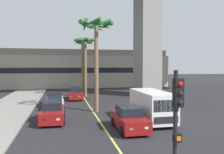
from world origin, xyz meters
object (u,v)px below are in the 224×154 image
at_px(car_queue_third, 129,119).
at_px(traffic_light_median_near, 177,126).
at_px(palm_tree_near_median, 96,36).
at_px(palm_tree_mid_median, 85,48).
at_px(car_queue_front, 55,101).
at_px(car_queue_second, 53,112).
at_px(palm_tree_far_median, 83,49).
at_px(car_queue_fourth, 75,94).
at_px(delivery_van, 152,105).

xyz_separation_m(car_queue_third, traffic_light_median_near, (-1.41, -9.32, 1.99)).
xyz_separation_m(palm_tree_near_median, palm_tree_mid_median, (-0.02, 10.55, -0.37)).
bearing_deg(palm_tree_near_median, car_queue_front, 144.43).
relative_size(car_queue_second, palm_tree_far_median, 0.46).
xyz_separation_m(car_queue_front, car_queue_second, (0.03, -5.99, 0.00)).
bearing_deg(palm_tree_far_median, car_queue_fourth, -100.66).
distance_m(car_queue_front, car_queue_third, 10.71).
bearing_deg(delivery_van, car_queue_fourth, 110.85).
height_order(car_queue_fourth, palm_tree_mid_median, palm_tree_mid_median).
distance_m(car_queue_front, palm_tree_mid_median, 10.52).
xyz_separation_m(car_queue_second, car_queue_third, (5.14, -3.39, 0.00)).
bearing_deg(delivery_van, car_queue_third, -142.74).
xyz_separation_m(car_queue_third, palm_tree_far_median, (-1.01, 24.42, 6.33)).
bearing_deg(car_queue_fourth, car_queue_front, -112.79).
relative_size(car_queue_third, car_queue_fourth, 0.99).
xyz_separation_m(car_queue_second, traffic_light_median_near, (3.73, -12.71, 1.99)).
bearing_deg(car_queue_front, delivery_van, -45.57).
distance_m(delivery_van, palm_tree_far_median, 23.62).
bearing_deg(traffic_light_median_near, delivery_van, 71.46).
relative_size(car_queue_fourth, delivery_van, 0.79).
bearing_deg(car_queue_third, delivery_van, 37.26).
bearing_deg(delivery_van, palm_tree_far_median, 98.33).
xyz_separation_m(car_queue_front, palm_tree_mid_median, (3.88, 7.75, 5.96)).
xyz_separation_m(car_queue_second, palm_tree_far_median, (4.13, 21.03, 6.33)).
distance_m(car_queue_third, car_queue_fourth, 15.34).
distance_m(car_queue_fourth, palm_tree_mid_median, 6.47).
relative_size(car_queue_third, delivery_van, 0.78).
bearing_deg(palm_tree_mid_median, car_queue_fourth, -125.96).
bearing_deg(delivery_van, car_queue_front, 134.43).
bearing_deg(palm_tree_far_median, car_queue_third, -87.63).
height_order(car_queue_front, traffic_light_median_near, traffic_light_median_near).
bearing_deg(delivery_van, traffic_light_median_near, -108.54).
relative_size(car_queue_front, car_queue_third, 1.01).
bearing_deg(car_queue_third, car_queue_second, 146.61).
distance_m(delivery_van, traffic_light_median_near, 11.77).
bearing_deg(palm_tree_mid_median, palm_tree_near_median, -89.88).
bearing_deg(delivery_van, car_queue_second, 167.64).
bearing_deg(car_queue_fourth, palm_tree_near_median, -79.94).
distance_m(car_queue_third, palm_tree_far_median, 25.25).
relative_size(car_queue_front, palm_tree_near_median, 0.48).
relative_size(palm_tree_near_median, palm_tree_far_median, 0.97).
height_order(car_queue_fourth, palm_tree_far_median, palm_tree_far_median).
bearing_deg(car_queue_third, car_queue_front, 118.85).
bearing_deg(palm_tree_mid_median, palm_tree_far_median, 87.86).
bearing_deg(palm_tree_near_median, car_queue_third, -79.16).
bearing_deg(palm_tree_mid_median, car_queue_second, -105.67).
height_order(car_queue_second, palm_tree_mid_median, palm_tree_mid_median).
height_order(traffic_light_median_near, palm_tree_near_median, palm_tree_near_median).
distance_m(car_queue_second, palm_tree_near_median, 8.08).
bearing_deg(traffic_light_median_near, palm_tree_mid_median, 89.73).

